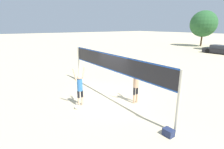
{
  "coord_description": "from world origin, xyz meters",
  "views": [
    {
      "loc": [
        7.63,
        -5.48,
        4.01
      ],
      "look_at": [
        0.0,
        0.0,
        1.4
      ],
      "focal_mm": 28.0,
      "sensor_mm": 36.0,
      "label": 1
    }
  ],
  "objects_px": {
    "tree_left_cluster": "(204,24)",
    "player_spiker": "(80,86)",
    "volleyball": "(77,107)",
    "gear_bag": "(168,132)",
    "player_blocker": "(136,82)",
    "parked_car_mid": "(220,50)",
    "volleyball_net": "(112,67)"
  },
  "relations": [
    {
      "from": "player_spiker",
      "to": "parked_car_mid",
      "type": "distance_m",
      "value": 25.13
    },
    {
      "from": "player_spiker",
      "to": "volleyball",
      "type": "distance_m",
      "value": 1.04
    },
    {
      "from": "parked_car_mid",
      "to": "tree_left_cluster",
      "type": "distance_m",
      "value": 10.9
    },
    {
      "from": "volleyball",
      "to": "parked_car_mid",
      "type": "bearing_deg",
      "value": 99.61
    },
    {
      "from": "volleyball_net",
      "to": "player_blocker",
      "type": "distance_m",
      "value": 1.58
    },
    {
      "from": "tree_left_cluster",
      "to": "player_spiker",
      "type": "bearing_deg",
      "value": -71.31
    },
    {
      "from": "volleyball_net",
      "to": "player_spiker",
      "type": "bearing_deg",
      "value": -93.58
    },
    {
      "from": "player_blocker",
      "to": "volleyball",
      "type": "relative_size",
      "value": 10.09
    },
    {
      "from": "gear_bag",
      "to": "parked_car_mid",
      "type": "height_order",
      "value": "parked_car_mid"
    },
    {
      "from": "volleyball_net",
      "to": "volleyball",
      "type": "distance_m",
      "value": 2.84
    },
    {
      "from": "tree_left_cluster",
      "to": "player_blocker",
      "type": "bearing_deg",
      "value": -67.47
    },
    {
      "from": "tree_left_cluster",
      "to": "volleyball_net",
      "type": "bearing_deg",
      "value": -70.01
    },
    {
      "from": "player_spiker",
      "to": "tree_left_cluster",
      "type": "height_order",
      "value": "tree_left_cluster"
    },
    {
      "from": "player_spiker",
      "to": "gear_bag",
      "type": "height_order",
      "value": "player_spiker"
    },
    {
      "from": "player_blocker",
      "to": "parked_car_mid",
      "type": "bearing_deg",
      "value": -166.24
    },
    {
      "from": "parked_car_mid",
      "to": "player_spiker",
      "type": "bearing_deg",
      "value": -81.44
    },
    {
      "from": "gear_bag",
      "to": "parked_car_mid",
      "type": "bearing_deg",
      "value": 109.75
    },
    {
      "from": "player_blocker",
      "to": "gear_bag",
      "type": "relative_size",
      "value": 5.61
    },
    {
      "from": "volleyball",
      "to": "gear_bag",
      "type": "bearing_deg",
      "value": 24.47
    },
    {
      "from": "player_spiker",
      "to": "player_blocker",
      "type": "bearing_deg",
      "value": -29.11
    },
    {
      "from": "volleyball_net",
      "to": "parked_car_mid",
      "type": "distance_m",
      "value": 23.28
    },
    {
      "from": "player_spiker",
      "to": "volleyball",
      "type": "relative_size",
      "value": 9.4
    },
    {
      "from": "player_blocker",
      "to": "tree_left_cluster",
      "type": "xyz_separation_m",
      "value": [
        -12.35,
        29.77,
        3.27
      ]
    },
    {
      "from": "gear_bag",
      "to": "tree_left_cluster",
      "type": "bearing_deg",
      "value": 116.36
    },
    {
      "from": "volleyball",
      "to": "tree_left_cluster",
      "type": "height_order",
      "value": "tree_left_cluster"
    },
    {
      "from": "gear_bag",
      "to": "parked_car_mid",
      "type": "xyz_separation_m",
      "value": [
        -8.36,
        23.27,
        0.44
      ]
    },
    {
      "from": "volleyball_net",
      "to": "volleyball",
      "type": "height_order",
      "value": "volleyball_net"
    },
    {
      "from": "volleyball_net",
      "to": "parked_car_mid",
      "type": "height_order",
      "value": "volleyball_net"
    },
    {
      "from": "player_blocker",
      "to": "parked_car_mid",
      "type": "distance_m",
      "value": 22.92
    },
    {
      "from": "player_spiker",
      "to": "volleyball",
      "type": "bearing_deg",
      "value": -146.43
    },
    {
      "from": "volleyball_net",
      "to": "volleyball",
      "type": "xyz_separation_m",
      "value": [
        0.1,
        -2.26,
        -1.71
      ]
    },
    {
      "from": "player_blocker",
      "to": "player_spiker",
      "type": "bearing_deg",
      "value": -29.11
    }
  ]
}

